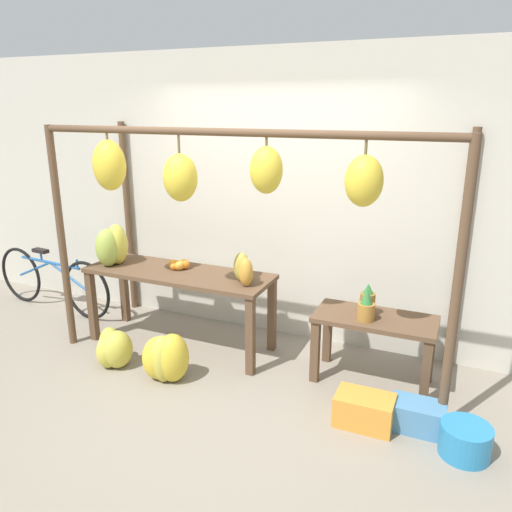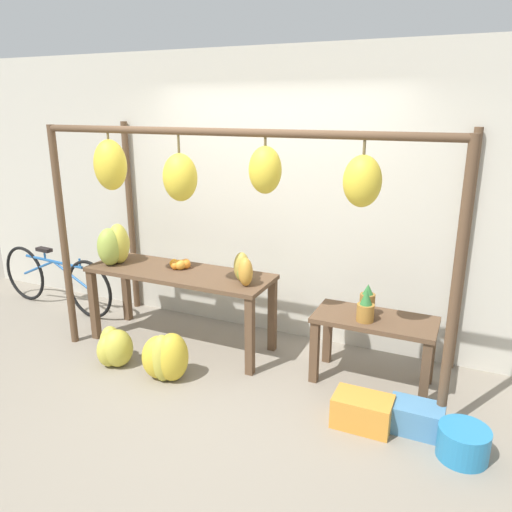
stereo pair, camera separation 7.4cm
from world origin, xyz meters
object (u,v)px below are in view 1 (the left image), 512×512
Objects in this scene: fruit_crate_purple at (418,416)px; papaya_pile at (244,270)px; orange_pile at (179,265)px; blue_bucket at (465,441)px; parked_bicycle at (52,281)px; banana_pile_on_table at (114,245)px; fruit_crate_white at (364,410)px; pineapple_cluster at (367,304)px; banana_pile_ground_left at (113,349)px; banana_pile_ground_right at (166,358)px.

papaya_pile is at bearing 164.52° from fruit_crate_purple.
blue_bucket is (2.66, -0.71, -0.69)m from orange_pile.
orange_pile is 1.84m from parked_bicycle.
banana_pile_on_table reaches higher than fruit_crate_white.
banana_pile_on_table reaches higher than pineapple_cluster.
banana_pile_ground_left is at bearing -177.16° from fruit_crate_purple.
blue_bucket is 1.11× the size of papaya_pile.
orange_pile is 0.75m from papaya_pile.
papaya_pile is 0.80× the size of fruit_crate_purple.
banana_pile_ground_right is at bearing -176.11° from fruit_crate_purple.
banana_pile_on_table is at bearing 148.33° from banana_pile_ground_right.
banana_pile_ground_left is 2.27m from fruit_crate_white.
pineapple_cluster is 0.85m from fruit_crate_white.
pineapple_cluster is (2.50, 0.05, -0.24)m from banana_pile_on_table.
banana_pile_ground_left is 0.25× the size of parked_bicycle.
fruit_crate_purple is (4.12, -0.66, -0.24)m from parked_bicycle.
banana_pile_ground_left is at bearing -179.20° from fruit_crate_white.
orange_pile is 0.53× the size of fruit_crate_purple.
banana_pile_on_table is at bearing 123.25° from banana_pile_ground_left.
blue_bucket is (3.34, -0.61, -0.84)m from banana_pile_on_table.
blue_bucket is at bearing -15.03° from orange_pile.
banana_pile_ground_left is (0.38, -0.58, -0.78)m from banana_pile_on_table.
banana_pile_ground_right is (0.95, -0.59, -0.74)m from banana_pile_on_table.
parked_bicycle is at bearing 168.59° from fruit_crate_white.
banana_pile_on_table is 1.09× the size of banana_pile_ground_left.
fruit_crate_purple is (-0.33, 0.17, -0.00)m from blue_bucket.
banana_pile_on_table is 0.70m from orange_pile.
blue_bucket is at bearing -0.70° from banana_pile_ground_left.
parked_bicycle reaches higher than banana_pile_ground_right.
blue_bucket is (2.39, -0.03, -0.09)m from banana_pile_ground_right.
banana_pile_ground_right is at bearing -0.95° from banana_pile_ground_left.
banana_pile_on_table is at bearing -178.85° from pineapple_cluster.
orange_pile is 2.84m from blue_bucket.
banana_pile_ground_right reaches higher than blue_bucket.
orange_pile reaches higher than parked_bicycle.
blue_bucket is (2.96, -0.04, -0.06)m from banana_pile_ground_left.
banana_pile_on_table is at bearing 179.80° from papaya_pile.
pineapple_cluster is 0.65× the size of fruit_crate_white.
blue_bucket is (0.84, -0.66, -0.60)m from pineapple_cluster.
fruit_crate_purple is (2.64, 0.13, -0.06)m from banana_pile_ground_left.
banana_pile_ground_left is (-0.30, -0.68, -0.64)m from orange_pile.
banana_pile_ground_right is at bearing -21.22° from parked_bicycle.
pineapple_cluster reaches higher than fruit_crate_purple.
blue_bucket is 0.37m from fruit_crate_purple.
orange_pile is (0.68, 0.10, -0.14)m from banana_pile_on_table.
banana_pile_on_table is 0.94× the size of banana_pile_ground_right.
parked_bicycle is (-1.10, 0.21, -0.60)m from banana_pile_on_table.
banana_pile_ground_right is 1.70m from fruit_crate_white.
blue_bucket is at bearing -38.48° from pineapple_cluster.
banana_pile_ground_right is at bearing 179.36° from blue_bucket.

